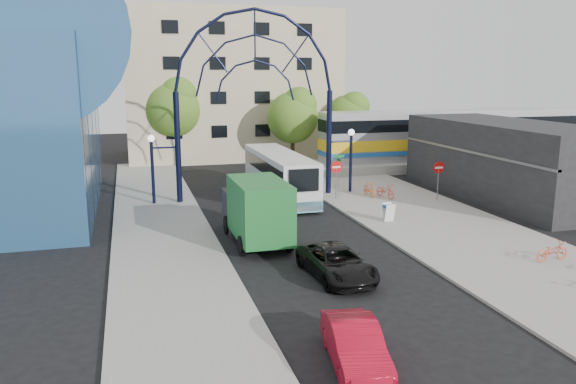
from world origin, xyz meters
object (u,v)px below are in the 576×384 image
object	(u,v)px
do_not_enter_sign	(439,171)
city_bus	(279,174)
train_car	(458,134)
red_sedan	(355,346)
tree_north_b	(174,106)
bike_far_c	(552,251)
tree_north_a	(294,115)
bike_near_a	(385,191)
tree_north_c	(350,115)
green_truck	(256,210)
stop_sign	(336,171)
street_name_sign	(339,167)
gateway_arch	(255,66)
bike_near_b	(369,189)
black_suv	(337,263)
sandwich_board	(389,210)

from	to	relation	value
do_not_enter_sign	city_bus	distance (m)	10.29
train_car	red_sedan	xyz separation A→B (m)	(-22.19, -29.94, -2.26)
train_car	tree_north_b	distance (m)	25.27
red_sedan	bike_far_c	bearing A→B (deg)	36.26
tree_north_a	tree_north_b	xyz separation A→B (m)	(-10.00, 4.00, 0.66)
bike_near_a	do_not_enter_sign	bearing A→B (deg)	-39.53
tree_north_c	green_truck	bearing A→B (deg)	-121.51
stop_sign	tree_north_b	distance (m)	20.18
street_name_sign	train_car	size ratio (longest dim) A/B	0.11
gateway_arch	red_sedan	size ratio (longest dim) A/B	3.53
stop_sign	bike_near_b	distance (m)	2.75
street_name_sign	train_car	distance (m)	17.55
do_not_enter_sign	bike_far_c	size ratio (longest dim) A/B	1.49
tree_north_b	city_bus	xyz separation A→B (m)	(5.43, -15.87, -3.71)
gateway_arch	green_truck	xyz separation A→B (m)	(-2.18, -9.41, -6.97)
stop_sign	tree_north_c	xyz separation A→B (m)	(7.32, 15.93, 2.28)
green_truck	city_bus	bearing A→B (deg)	68.25
city_bus	green_truck	world-z (taller)	green_truck
street_name_sign	black_suv	xyz separation A→B (m)	(-5.37, -13.80, -1.50)
city_bus	green_truck	bearing A→B (deg)	-111.58
bike_near_b	city_bus	bearing A→B (deg)	160.53
tree_north_a	green_truck	world-z (taller)	tree_north_a
stop_sign	city_bus	xyz separation A→B (m)	(-3.25, 2.06, -0.44)
do_not_enter_sign	tree_north_b	world-z (taller)	tree_north_b
gateway_arch	city_bus	size ratio (longest dim) A/B	1.26
train_car	bike_far_c	distance (m)	26.43
green_truck	bike_near_a	size ratio (longest dim) A/B	3.54
street_name_sign	bike_far_c	distance (m)	15.39
do_not_enter_sign	red_sedan	bearing A→B (deg)	-126.31
street_name_sign	tree_north_a	world-z (taller)	tree_north_a
sandwich_board	bike_near_a	xyz separation A→B (m)	(2.47, 5.53, -0.15)
black_suv	gateway_arch	bearing A→B (deg)	85.89
black_suv	bike_near_a	distance (m)	15.15
stop_sign	tree_north_b	world-z (taller)	tree_north_b
street_name_sign	bike_near_a	size ratio (longest dim) A/B	1.57
do_not_enter_sign	train_car	xyz separation A→B (m)	(9.00, 12.00, 0.93)
train_car	bike_near_a	world-z (taller)	train_car
tree_north_a	red_sedan	xyz separation A→B (m)	(-8.31, -33.87, -3.97)
tree_north_a	tree_north_b	world-z (taller)	tree_north_b
tree_north_b	street_name_sign	bearing A→B (deg)	-62.35
bike_near_b	red_sedan	bearing A→B (deg)	-115.89
city_bus	green_truck	xyz separation A→B (m)	(-3.74, -9.47, 0.03)
tree_north_b	stop_sign	bearing A→B (deg)	-64.17
do_not_enter_sign	sandwich_board	xyz separation A→B (m)	(-5.40, -4.02, -1.23)
gateway_arch	tree_north_b	xyz separation A→B (m)	(-3.88, 15.93, -3.29)
tree_north_c	black_suv	bearing A→B (deg)	-112.89
gateway_arch	street_name_sign	xyz separation A→B (m)	(5.20, -1.40, -6.43)
green_truck	bike_near_a	distance (m)	12.41
sandwich_board	city_bus	distance (m)	9.07
stop_sign	green_truck	bearing A→B (deg)	-133.30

